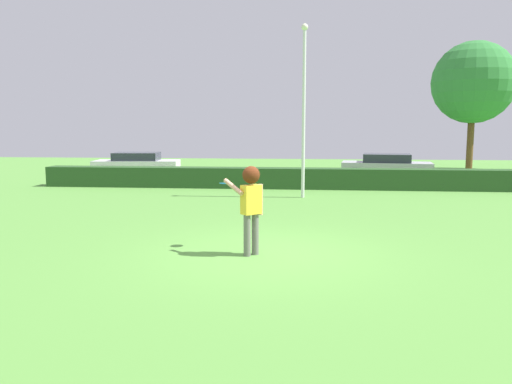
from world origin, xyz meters
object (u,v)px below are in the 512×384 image
object	(u,v)px
person	(251,198)
lamppost	(304,103)
frisbee	(226,183)
parked_car_silver	(386,166)
maple_tree	(473,83)
parked_car_white	(137,164)

from	to	relation	value
person	lamppost	distance (m)	8.74
frisbee	lamppost	xyz separation A→B (m)	(1.59, 7.76, 2.00)
person	lamppost	size ratio (longest dim) A/B	0.29
parked_car_silver	frisbee	bearing A→B (deg)	-111.28
person	parked_car_silver	size ratio (longest dim) A/B	0.41
parked_car_silver	maple_tree	size ratio (longest dim) A/B	0.63
person	parked_car_white	distance (m)	16.79
person	maple_tree	xyz separation A→B (m)	(9.73, 17.89, 3.66)
frisbee	parked_car_white	xyz separation A→B (m)	(-6.83, 14.42, -0.69)
frisbee	parked_car_white	size ratio (longest dim) A/B	0.06
maple_tree	parked_car_silver	bearing A→B (deg)	-148.17
person	maple_tree	size ratio (longest dim) A/B	0.26
parked_car_white	maple_tree	world-z (taller)	maple_tree
person	parked_car_silver	world-z (taller)	person
parked_car_silver	lamppost	bearing A→B (deg)	-121.29
lamppost	parked_car_silver	xyz separation A→B (m)	(3.98, 6.55, -2.68)
parked_car_white	parked_car_silver	distance (m)	12.41
parked_car_silver	maple_tree	bearing A→B (deg)	31.83
frisbee	person	bearing A→B (deg)	-46.22
lamppost	maple_tree	bearing A→B (deg)	47.40
maple_tree	person	bearing A→B (deg)	-118.54
parked_car_white	parked_car_silver	bearing A→B (deg)	-0.51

